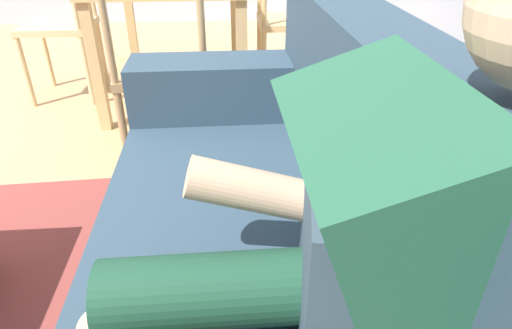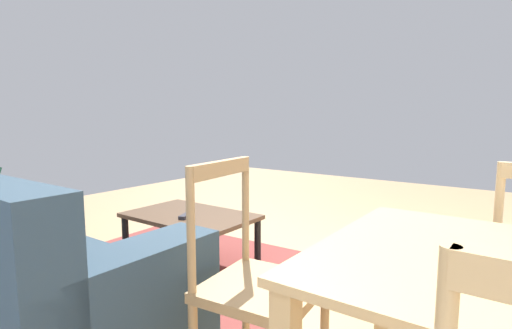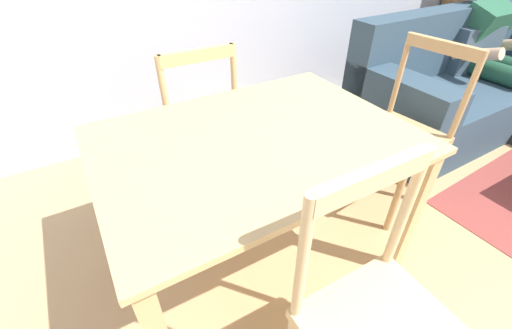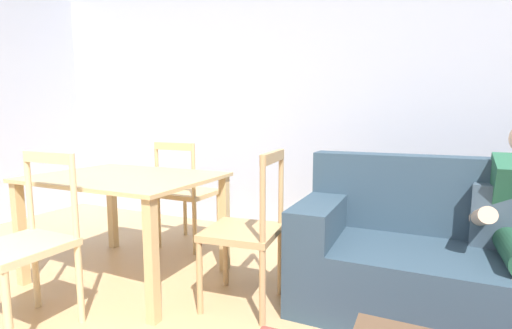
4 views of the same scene
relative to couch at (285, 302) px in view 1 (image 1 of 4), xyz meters
name	(u,v)px [view 1 (image 1 of 4)]	position (x,y,z in m)	size (l,w,h in m)	color
couch	(285,302)	(0.00, 0.00, 0.00)	(2.10, 0.83, 0.89)	#2D4251
person_lounging	(311,289)	(0.20, 0.01, 0.25)	(0.59, 0.96, 1.12)	#23563D
dining_chair_near_wall	(286,21)	(-2.24, 0.31, 0.14)	(0.43, 0.43, 0.93)	tan
dining_chair_facing_couch	(161,71)	(-1.29, -0.41, 0.13)	(0.46, 0.46, 0.94)	tan
dining_chair_by_doorway	(63,25)	(-2.24, -1.13, 0.14)	(0.43, 0.43, 0.95)	#D1B27F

